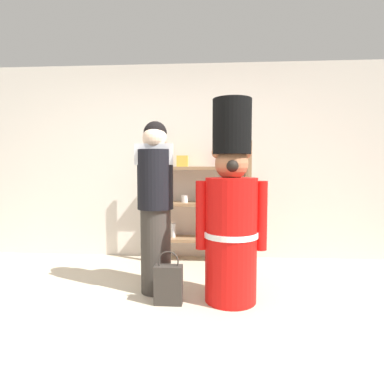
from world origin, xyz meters
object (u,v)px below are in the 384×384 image
(merchandise_shelf, at_px, (203,200))
(shopping_bag, at_px, (168,284))
(teddy_bear_guard, at_px, (231,215))
(person_shopper, at_px, (155,203))

(merchandise_shelf, bearing_deg, shopping_bag, -100.72)
(merchandise_shelf, distance_m, teddy_bear_guard, 1.32)
(person_shopper, height_order, shopping_bag, person_shopper)
(person_shopper, bearing_deg, teddy_bear_guard, -13.06)
(teddy_bear_guard, relative_size, shopping_bag, 3.78)
(merchandise_shelf, relative_size, teddy_bear_guard, 0.85)
(teddy_bear_guard, xyz_separation_m, shopping_bag, (-0.56, -0.11, -0.62))
(person_shopper, distance_m, shopping_bag, 0.77)
(person_shopper, xyz_separation_m, shopping_bag, (0.16, -0.28, -0.70))
(merchandise_shelf, distance_m, shopping_bag, 1.55)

